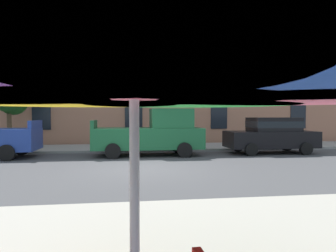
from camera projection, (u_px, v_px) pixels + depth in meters
ground_plane at (141, 169)px, 10.89m from camera, size 120.00×120.00×0.00m
sidewalk_far at (135, 148)px, 17.62m from camera, size 56.00×3.60×0.12m
apartment_building at (131, 60)px, 25.51m from camera, size 39.18×12.08×12.80m
pickup_green at (153, 134)px, 14.62m from camera, size 5.10×2.12×2.20m
sedan_black at (271, 134)px, 15.44m from camera, size 4.40×1.98×1.78m
street_tree_left at (11, 95)px, 16.88m from camera, size 2.24×2.24×4.26m
patio_umbrella at (134, 56)px, 1.84m from camera, size 4.11×3.81×2.57m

